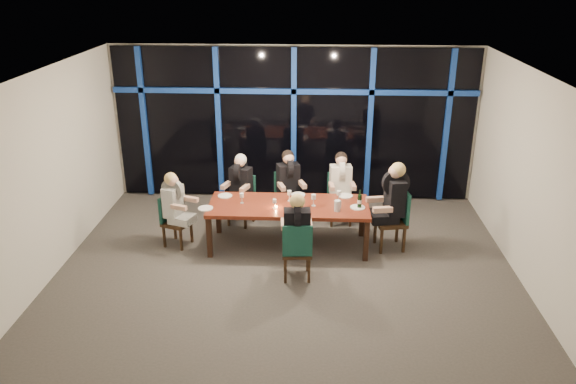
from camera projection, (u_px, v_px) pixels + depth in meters
The scene contains 29 objects.
room at pixel (286, 144), 7.88m from camera, with size 7.04×7.00×3.02m.
window_wall at pixel (294, 122), 10.78m from camera, with size 6.86×0.43×2.94m.
dining_table at pixel (289, 208), 9.13m from camera, with size 2.60×1.00×0.75m.
chair_far_left at pixel (243, 197), 10.07m from camera, with size 0.53×0.53×0.89m.
chair_far_mid at pixel (287, 194), 10.13m from camera, with size 0.55×0.55×0.92m.
chair_far_right at pixel (340, 195), 10.11m from camera, with size 0.46×0.46×0.91m.
chair_end_left at pixel (173, 217), 9.27m from camera, with size 0.51×0.51×0.87m.
chair_end_right at pixel (396, 216), 9.12m from camera, with size 0.54×0.54×1.02m.
chair_near_mid at pixel (297, 248), 8.19m from camera, with size 0.46×0.46×0.93m.
diner_far_left at pixel (240, 179), 9.87m from camera, with size 0.54×0.61×0.87m.
diner_far_mid at pixel (289, 176), 9.92m from camera, with size 0.56×0.63×0.90m.
diner_far_right at pixel (341, 178), 9.90m from camera, with size 0.48×0.59×0.88m.
diner_end_left at pixel (175, 199), 9.11m from camera, with size 0.59×0.52×0.85m.
diner_end_right at pixel (393, 194), 8.96m from camera, with size 0.67×0.55×0.99m.
diner_near_mid at pixel (297, 223), 8.12m from camera, with size 0.48×0.60×0.91m.
plate_far_left at pixel (225, 196), 9.43m from camera, with size 0.24×0.24×0.01m, color white.
plate_far_mid at pixel (298, 195), 9.47m from camera, with size 0.24×0.24×0.01m, color white.
plate_far_right at pixel (346, 196), 9.42m from camera, with size 0.24×0.24×0.01m, color white.
plate_end_left at pixel (208, 208), 8.94m from camera, with size 0.24×0.24×0.01m, color white.
plate_end_right at pixel (358, 207), 8.98m from camera, with size 0.24×0.24×0.01m, color white.
plate_near_mid at pixel (295, 215), 8.69m from camera, with size 0.24×0.24×0.01m, color white.
wine_bottle at pixel (360, 201), 8.93m from camera, with size 0.07×0.07×0.31m.
water_pitcher at pixel (337, 206), 8.83m from camera, with size 0.11×0.10×0.18m.
tea_light at pixel (276, 207), 8.97m from camera, with size 0.05×0.05×0.03m, color #FD9F4B.
wine_glass_a at pixel (275, 202), 8.92m from camera, with size 0.06×0.06×0.16m.
wine_glass_b at pixel (289, 193), 9.20m from camera, with size 0.07×0.07×0.18m.
wine_glass_c at pixel (314, 198), 9.00m from camera, with size 0.08×0.08×0.20m.
wine_glass_d at pixel (242, 196), 9.12m from camera, with size 0.07×0.07×0.17m.
wine_glass_e at pixel (339, 194), 9.19m from camera, with size 0.07×0.07×0.18m.
Camera 1 is at (0.40, -7.55, 4.37)m, focal length 35.00 mm.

